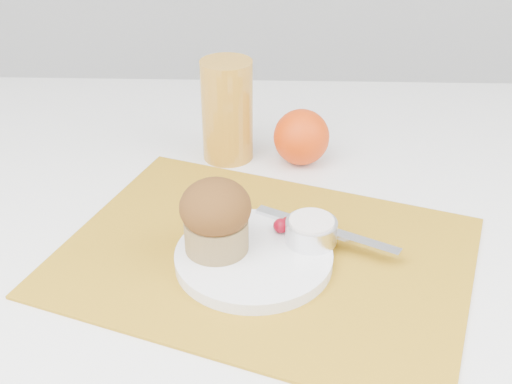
{
  "coord_description": "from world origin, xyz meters",
  "views": [
    {
      "loc": [
        -0.0,
        -0.71,
        1.21
      ],
      "look_at": [
        -0.02,
        -0.04,
        0.8
      ],
      "focal_mm": 45.0,
      "sensor_mm": 36.0,
      "label": 1
    }
  ],
  "objects_px": {
    "table": "(271,378)",
    "plate": "(254,257)",
    "orange": "(301,137)",
    "muffin": "(216,216)",
    "juice_glass": "(227,111)"
  },
  "relations": [
    {
      "from": "plate",
      "to": "juice_glass",
      "type": "height_order",
      "value": "juice_glass"
    },
    {
      "from": "table",
      "to": "orange",
      "type": "bearing_deg",
      "value": 63.31
    },
    {
      "from": "table",
      "to": "plate",
      "type": "relative_size",
      "value": 6.65
    },
    {
      "from": "table",
      "to": "muffin",
      "type": "height_order",
      "value": "muffin"
    },
    {
      "from": "plate",
      "to": "juice_glass",
      "type": "relative_size",
      "value": 1.21
    },
    {
      "from": "plate",
      "to": "muffin",
      "type": "bearing_deg",
      "value": 170.38
    },
    {
      "from": "orange",
      "to": "muffin",
      "type": "distance_m",
      "value": 0.27
    },
    {
      "from": "juice_glass",
      "to": "muffin",
      "type": "bearing_deg",
      "value": -88.84
    },
    {
      "from": "plate",
      "to": "muffin",
      "type": "xyz_separation_m",
      "value": [
        -0.04,
        0.01,
        0.05
      ]
    },
    {
      "from": "muffin",
      "to": "orange",
      "type": "bearing_deg",
      "value": 67.1
    },
    {
      "from": "table",
      "to": "plate",
      "type": "xyz_separation_m",
      "value": [
        -0.02,
        -0.17,
        0.39
      ]
    },
    {
      "from": "plate",
      "to": "orange",
      "type": "distance_m",
      "value": 0.26
    },
    {
      "from": "orange",
      "to": "muffin",
      "type": "xyz_separation_m",
      "value": [
        -0.1,
        -0.24,
        0.02
      ]
    },
    {
      "from": "table",
      "to": "muffin",
      "type": "relative_size",
      "value": 13.81
    },
    {
      "from": "table",
      "to": "orange",
      "type": "height_order",
      "value": "orange"
    }
  ]
}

